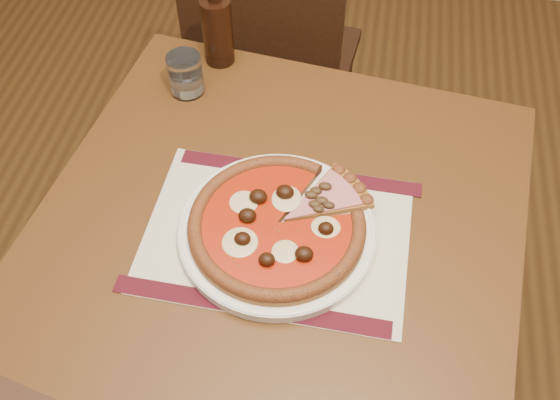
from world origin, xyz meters
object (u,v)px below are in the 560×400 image
object	(u,v)px
table	(278,253)
chair_far	(272,61)
pizza	(277,224)
plate	(277,231)
water_glass	(186,74)
bottle	(217,28)

from	to	relation	value
table	chair_far	distance (m)	0.74
table	pizza	size ratio (longest dim) A/B	3.11
plate	chair_far	bearing A→B (deg)	100.80
pizza	chair_far	bearing A→B (deg)	100.77
plate	pizza	bearing A→B (deg)	-137.48
water_glass	bottle	xyz separation A→B (m)	(0.04, 0.10, 0.04)
pizza	water_glass	xyz separation A→B (m)	(-0.23, 0.32, 0.01)
plate	pizza	xyz separation A→B (m)	(-0.00, -0.00, 0.02)
table	plate	xyz separation A→B (m)	(0.00, -0.03, 0.11)
chair_far	plate	distance (m)	0.80
table	water_glass	bearing A→B (deg)	128.87
plate	bottle	xyz separation A→B (m)	(-0.19, 0.42, 0.07)
chair_far	bottle	world-z (taller)	bottle
table	plate	size ratio (longest dim) A/B	2.78
table	chair_far	world-z (taller)	chair_far
plate	pizza	size ratio (longest dim) A/B	1.12
water_glass	bottle	bearing A→B (deg)	67.11
plate	pizza	world-z (taller)	pizza
pizza	bottle	xyz separation A→B (m)	(-0.19, 0.42, 0.05)
table	plate	distance (m)	0.12
plate	pizza	distance (m)	0.02
plate	water_glass	size ratio (longest dim) A/B	3.94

